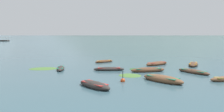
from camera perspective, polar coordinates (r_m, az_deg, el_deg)
The scene contains 18 objects.
ground_plane at distance 1505.83m, azimuth 4.94°, elevation 5.79°, with size 6000.00×6000.00×0.00m, color #385660.
mountain_1 at distance 2411.50m, azimuth -13.84°, elevation 9.86°, with size 1490.31×1490.31×350.28m, color slate.
mountain_2 at distance 2078.70m, azimuth 10.21°, elevation 12.86°, with size 1995.75×1995.75×514.04m, color #56665B.
mountain_3 at distance 2577.25m, azimuth 28.29°, elevation 11.23°, with size 1403.53×1403.53×543.46m, color slate.
rowboat_0 at distance 29.87m, azimuth 21.57°, elevation -2.16°, with size 2.35×3.72×0.58m.
rowboat_1 at distance 31.12m, azimuth -2.21°, elevation -1.50°, with size 2.91×2.57×0.46m.
rowboat_2 at distance 25.44m, azimuth -14.03°, elevation -3.33°, with size 1.66×3.36×0.49m.
rowboat_3 at distance 29.19m, azimuth 12.29°, elevation -2.06°, with size 3.79×3.57×0.57m.
rowboat_4 at distance 24.23m, azimuth 21.61°, elevation -4.03°, with size 3.17×3.64×0.50m.
rowboat_5 at distance 16.60m, azimuth -4.87°, elevation -8.00°, with size 3.36×3.15×0.59m.
rowboat_6 at distance 24.18m, azimuth -0.84°, elevation -3.62°, with size 3.69×1.44×0.51m.
rowboat_7 at distance 19.06m, azimuth 13.83°, elevation -6.21°, with size 3.88×3.70×0.72m.
rowboat_9 at distance 23.73m, azimuth 9.90°, elevation -3.82°, with size 4.15×2.21×0.60m.
ferry_0 at distance 145.86m, azimuth -28.00°, elevation 3.80°, with size 7.52×2.71×2.54m.
mooring_buoy at distance 18.53m, azimuth 3.00°, elevation -6.78°, with size 0.42×0.42×1.11m.
weed_patch_0 at distance 21.28m, azimuth 4.97°, elevation -5.41°, with size 2.34×2.14×0.14m, color #477033.
weed_patch_1 at distance 26.70m, azimuth -18.44°, elevation -3.36°, with size 3.45×2.35×0.14m, color #477033.
weed_patch_2 at distance 24.85m, azimuth 7.10°, elevation -3.78°, with size 2.40×1.75×0.14m, color #2D5628.
Camera 1 is at (0.73, -5.82, 4.19)m, focal length 33.03 mm.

